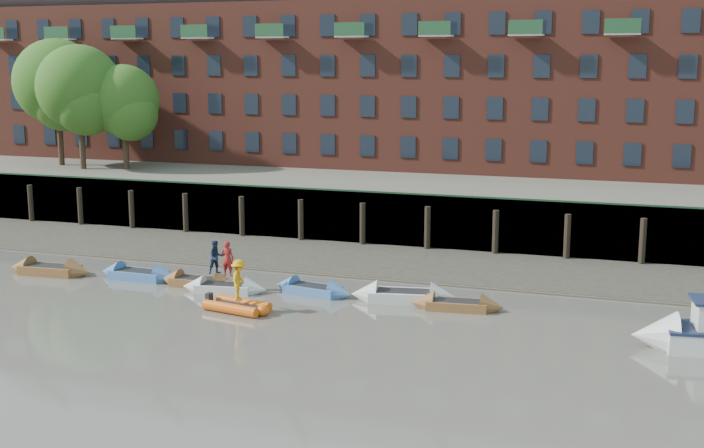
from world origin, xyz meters
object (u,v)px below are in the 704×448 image
at_px(person_rower_b, 216,257).
at_px(rowboat_6, 457,305).
at_px(rowboat_0, 50,270).
at_px(rowboat_4, 313,290).
at_px(rowboat_1, 139,275).
at_px(rowboat_3, 224,288).
at_px(person_rower_a, 228,259).
at_px(person_rib_crew, 239,280).
at_px(rowboat_5, 404,296).
at_px(rowboat_2, 198,282).
at_px(rib_tender, 239,306).

bearing_deg(person_rower_b, rowboat_6, -45.86).
height_order(rowboat_0, rowboat_4, rowboat_0).
height_order(rowboat_1, rowboat_3, rowboat_1).
bearing_deg(rowboat_0, person_rower_a, -5.08).
relative_size(rowboat_0, person_rib_crew, 2.60).
height_order(rowboat_1, rowboat_6, rowboat_1).
relative_size(person_rower_b, person_rib_crew, 0.89).
distance_m(rowboat_5, person_rower_a, 8.62).
bearing_deg(rowboat_0, person_rib_crew, -17.35).
height_order(rowboat_2, rowboat_6, rowboat_6).
xyz_separation_m(rowboat_2, rowboat_5, (10.35, 0.61, 0.04)).
bearing_deg(rib_tender, rowboat_4, 73.76).
bearing_deg(rib_tender, person_rower_a, 136.23).
height_order(person_rower_a, person_rower_b, person_rower_a).
height_order(rowboat_4, rowboat_6, rowboat_4).
height_order(rowboat_5, person_rib_crew, person_rib_crew).
relative_size(rowboat_1, person_rower_b, 2.78).
relative_size(rowboat_1, rowboat_4, 1.05).
xyz_separation_m(rowboat_0, rowboat_2, (8.53, 0.31, -0.03)).
bearing_deg(rowboat_6, rowboat_3, 177.43).
bearing_deg(person_rower_a, rowboat_1, -14.61).
xyz_separation_m(rowboat_0, person_rower_a, (10.46, -0.27, 1.42)).
relative_size(rowboat_3, rowboat_4, 0.99).
relative_size(rowboat_2, rowboat_4, 0.96).
height_order(rowboat_0, rowboat_1, rowboat_0).
height_order(rowboat_3, rowboat_5, rowboat_5).
relative_size(rowboat_2, person_rib_crew, 2.27).
xyz_separation_m(rowboat_5, person_rower_b, (-9.14, -0.98, 1.38)).
bearing_deg(rowboat_5, person_rower_b, 175.61).
bearing_deg(rowboat_1, rib_tender, -24.30).
xyz_separation_m(rowboat_3, person_rower_a, (0.18, 0.08, 1.45)).
relative_size(rowboat_0, rowboat_4, 1.10).
bearing_deg(person_rib_crew, rowboat_5, -70.15).
bearing_deg(rowboat_2, person_rower_b, -18.08).
distance_m(rowboat_4, rowboat_5, 4.46).
relative_size(rowboat_1, rowboat_2, 1.09).
relative_size(rowboat_0, rowboat_3, 1.11).
xyz_separation_m(rowboat_0, rowboat_5, (18.88, 0.92, 0.01)).
distance_m(rowboat_1, rowboat_6, 16.55).
xyz_separation_m(rowboat_2, person_rower_a, (1.93, -0.58, 1.45)).
bearing_deg(rowboat_2, rowboat_6, -0.96).
distance_m(rowboat_2, person_rib_crew, 5.26).
bearing_deg(rowboat_4, rowboat_2, -165.39).
bearing_deg(rowboat_3, rowboat_2, 150.54).
height_order(rowboat_1, rowboat_5, rowboat_5).
xyz_separation_m(rowboat_0, rib_tender, (12.43, -3.08, -0.01)).
bearing_deg(rowboat_3, rowboat_4, 5.87).
xyz_separation_m(rowboat_4, person_rower_b, (-4.68, -0.81, 1.42)).
xyz_separation_m(rowboat_5, person_rib_crew, (-6.47, -3.95, 1.17)).
height_order(rowboat_0, rowboat_5, rowboat_5).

